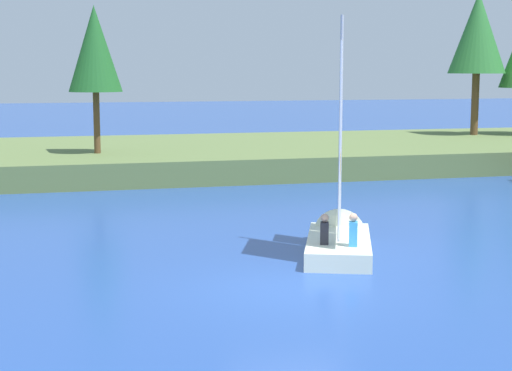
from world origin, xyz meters
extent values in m
plane|color=#234793|center=(0.00, 0.00, 0.00)|extent=(200.00, 200.00, 0.00)
cube|color=#5B703D|center=(0.00, 22.06, 0.51)|extent=(80.00, 13.56, 1.03)
cylinder|color=brown|center=(-2.80, 19.43, 2.34)|extent=(0.27, 0.27, 2.63)
cone|color=#1E5B23|center=(-2.80, 19.43, 5.47)|extent=(2.27, 2.27, 3.62)
cylinder|color=brown|center=(17.87, 24.31, 2.70)|extent=(0.40, 0.40, 3.35)
cone|color=#286B2D|center=(17.87, 24.31, 6.56)|extent=(3.09, 3.09, 4.36)
cube|color=silver|center=(2.09, 2.84, 0.22)|extent=(2.83, 4.18, 0.44)
cone|color=silver|center=(2.77, 4.66, 0.22)|extent=(1.65, 1.40, 1.40)
cylinder|color=#B7B7BC|center=(2.23, 3.21, 3.19)|extent=(0.08, 0.08, 5.49)
cube|color=white|center=(1.90, 2.35, 2.97)|extent=(0.68, 1.73, 4.57)
cube|color=orange|center=(1.90, 2.35, 2.35)|extent=(0.62, 1.56, 0.55)
cube|color=white|center=(2.43, 3.74, 2.24)|extent=(0.36, 0.88, 3.20)
cylinder|color=#B7B7BC|center=(1.90, 2.35, 0.66)|extent=(0.71, 1.74, 0.06)
cube|color=#338CCC|center=(2.06, 1.81, 0.73)|extent=(0.29, 0.33, 0.58)
sphere|color=tan|center=(2.06, 1.81, 1.13)|extent=(0.20, 0.20, 0.20)
cube|color=#26262D|center=(1.48, 2.21, 0.70)|extent=(0.29, 0.33, 0.53)
sphere|color=tan|center=(1.48, 2.21, 1.08)|extent=(0.20, 0.20, 0.20)
camera|label=1|loc=(-4.90, -15.95, 4.61)|focal=57.12mm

